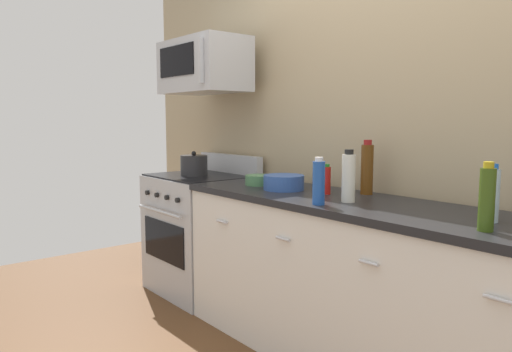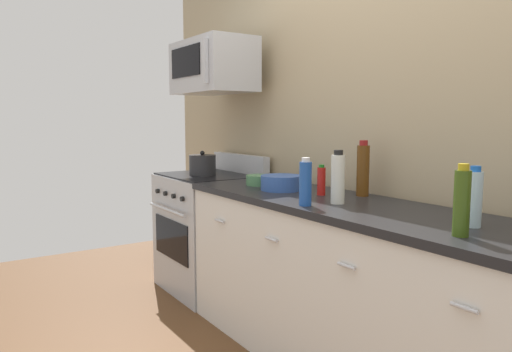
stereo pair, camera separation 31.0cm
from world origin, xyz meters
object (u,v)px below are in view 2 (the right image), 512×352
microwave (213,67)px  bottle_soda_blue (305,183)px  bottle_wine_amber (363,170)px  range_oven (209,231)px  bowl_blue_mixing (281,182)px  stockpot (203,165)px  bottle_hot_sauce_red (321,181)px  bottle_vinegar_white (338,178)px  bottle_olive_oil (462,202)px  bowl_green_glaze (260,180)px  bottle_water_clear (474,198)px

microwave → bottle_soda_blue: (1.47, -0.29, -0.72)m
bottle_wine_amber → range_oven: bearing=-171.0°
microwave → bowl_blue_mixing: size_ratio=2.97×
bottle_wine_amber → stockpot: bottle_wine_amber is taller
bottle_hot_sauce_red → bottle_soda_blue: bearing=-54.1°
bottle_wine_amber → bottle_vinegar_white: bearing=-70.2°
bottle_olive_oil → bowl_green_glaze: (-1.57, 0.17, -0.09)m
microwave → bottle_wine_amber: 1.58m
bottle_wine_amber → bottle_water_clear: size_ratio=1.28×
bottle_vinegar_white → bottle_water_clear: size_ratio=1.12×
bottle_soda_blue → microwave: bearing=169.0°
range_oven → bowl_green_glaze: bearing=-0.2°
bottle_olive_oil → bottle_wine_amber: size_ratio=0.86×
bowl_blue_mixing → bottle_olive_oil: bearing=-6.5°
range_oven → bottle_hot_sauce_red: bearing=2.2°
bottle_wine_amber → bowl_blue_mixing: (-0.44, -0.25, -0.10)m
range_oven → bowl_green_glaze: size_ratio=5.97×
microwave → stockpot: 0.76m
bottle_soda_blue → bottle_vinegar_white: 0.18m
bottle_soda_blue → bottle_wine_amber: bearing=97.3°
bottle_vinegar_white → bottle_hot_sauce_red: size_ratio=1.58×
microwave → bottle_olive_oil: (2.29, -0.22, -0.70)m
bottle_wine_amber → microwave: bearing=-172.8°
bottle_water_clear → bottle_olive_oil: bearing=-70.5°
range_oven → bottle_soda_blue: (1.47, -0.24, 0.57)m
bottle_olive_oil → stockpot: 2.29m
range_oven → bowl_green_glaze: 0.87m
bottle_soda_blue → bowl_green_glaze: 0.80m
bottle_water_clear → bottle_vinegar_white: bearing=-174.0°
bottle_olive_oil → range_oven: bearing=175.7°
bottle_olive_oil → stockpot: bearing=177.0°
bottle_soda_blue → bottle_wine_amber: (-0.06, 0.46, 0.03)m
bottle_wine_amber → bowl_green_glaze: (-0.70, -0.23, -0.11)m
stockpot → bowl_blue_mixing: bearing=1.8°
bottle_soda_blue → bottle_olive_oil: bottle_olive_oil is taller
bottle_water_clear → bottle_hot_sauce_red: bottle_water_clear is taller
range_oven → bottle_vinegar_white: bearing=-2.4°
bottle_olive_oil → bowl_green_glaze: bottle_olive_oil is taller
microwave → bowl_blue_mixing: (0.98, -0.07, -0.78)m
bottle_olive_oil → bottle_water_clear: bearing=109.5°
range_oven → bottle_soda_blue: bearing=-9.3°
bottle_soda_blue → bottle_olive_oil: (0.81, 0.07, 0.01)m
range_oven → stockpot: (0.00, -0.05, 0.53)m
bottle_olive_oil → stockpot: size_ratio=1.31×
bottle_soda_blue → stockpot: bearing=172.7°
range_oven → bottle_soda_blue: 1.60m
range_oven → bottle_wine_amber: size_ratio=3.41×
bottle_soda_blue → bottle_olive_oil: size_ratio=0.90×
microwave → bottle_wine_amber: bearing=7.2°
bottle_soda_blue → bowl_blue_mixing: bottle_soda_blue is taller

